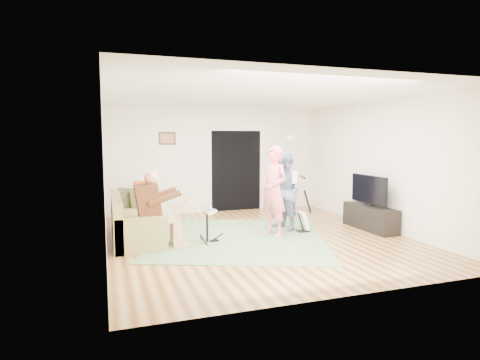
{
  "coord_description": "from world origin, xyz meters",
  "views": [
    {
      "loc": [
        -2.74,
        -7.01,
        1.91
      ],
      "look_at": [
        -0.26,
        0.3,
        1.1
      ],
      "focal_mm": 30.0,
      "sensor_mm": 36.0,
      "label": 1
    }
  ],
  "objects_px": {
    "guitar_spare": "(303,220)",
    "torchiere_lamp": "(290,161)",
    "tv_cabinet": "(370,218)",
    "guitarist": "(285,191)",
    "sofa": "(132,225)",
    "dining_chair": "(142,210)",
    "television": "(369,189)",
    "drum_kit": "(207,227)",
    "singer": "(274,191)"
  },
  "relations": [
    {
      "from": "guitar_spare",
      "to": "torchiere_lamp",
      "type": "relative_size",
      "value": 0.44
    },
    {
      "from": "tv_cabinet",
      "to": "guitarist",
      "type": "bearing_deg",
      "value": 164.64
    },
    {
      "from": "torchiere_lamp",
      "to": "sofa",
      "type": "bearing_deg",
      "value": -160.82
    },
    {
      "from": "dining_chair",
      "to": "television",
      "type": "xyz_separation_m",
      "value": [
        4.44,
        -1.97,
        0.51
      ]
    },
    {
      "from": "drum_kit",
      "to": "dining_chair",
      "type": "distance_m",
      "value": 2.17
    },
    {
      "from": "television",
      "to": "torchiere_lamp",
      "type": "bearing_deg",
      "value": 111.96
    },
    {
      "from": "drum_kit",
      "to": "guitarist",
      "type": "xyz_separation_m",
      "value": [
        1.75,
        0.44,
        0.53
      ]
    },
    {
      "from": "drum_kit",
      "to": "guitar_spare",
      "type": "distance_m",
      "value": 2.06
    },
    {
      "from": "guitarist",
      "to": "television",
      "type": "xyz_separation_m",
      "value": [
        1.7,
        -0.48,
        0.03
      ]
    },
    {
      "from": "torchiere_lamp",
      "to": "tv_cabinet",
      "type": "xyz_separation_m",
      "value": [
        0.88,
        -2.06,
        -1.09
      ]
    },
    {
      "from": "guitar_spare",
      "to": "tv_cabinet",
      "type": "relative_size",
      "value": 0.62
    },
    {
      "from": "guitar_spare",
      "to": "tv_cabinet",
      "type": "bearing_deg",
      "value": -8.47
    },
    {
      "from": "sofa",
      "to": "drum_kit",
      "type": "distance_m",
      "value": 1.45
    },
    {
      "from": "guitarist",
      "to": "tv_cabinet",
      "type": "height_order",
      "value": "guitarist"
    },
    {
      "from": "sofa",
      "to": "drum_kit",
      "type": "bearing_deg",
      "value": -26.67
    },
    {
      "from": "sofa",
      "to": "tv_cabinet",
      "type": "height_order",
      "value": "sofa"
    },
    {
      "from": "guitar_spare",
      "to": "television",
      "type": "height_order",
      "value": "television"
    },
    {
      "from": "guitarist",
      "to": "television",
      "type": "relative_size",
      "value": 1.49
    },
    {
      "from": "drum_kit",
      "to": "singer",
      "type": "relative_size",
      "value": 0.38
    },
    {
      "from": "sofa",
      "to": "singer",
      "type": "xyz_separation_m",
      "value": [
        2.67,
        -0.54,
        0.59
      ]
    },
    {
      "from": "singer",
      "to": "dining_chair",
      "type": "distance_m",
      "value": 3.03
    },
    {
      "from": "dining_chair",
      "to": "tv_cabinet",
      "type": "xyz_separation_m",
      "value": [
        4.49,
        -1.97,
        -0.09
      ]
    },
    {
      "from": "guitar_spare",
      "to": "dining_chair",
      "type": "bearing_deg",
      "value": 149.94
    },
    {
      "from": "guitarist",
      "to": "guitar_spare",
      "type": "distance_m",
      "value": 0.7
    },
    {
      "from": "singer",
      "to": "sofa",
      "type": "bearing_deg",
      "value": -120.54
    },
    {
      "from": "drum_kit",
      "to": "torchiere_lamp",
      "type": "relative_size",
      "value": 0.34
    },
    {
      "from": "sofa",
      "to": "torchiere_lamp",
      "type": "height_order",
      "value": "torchiere_lamp"
    },
    {
      "from": "singer",
      "to": "guitar_spare",
      "type": "height_order",
      "value": "singer"
    },
    {
      "from": "guitarist",
      "to": "television",
      "type": "bearing_deg",
      "value": 65.62
    },
    {
      "from": "guitarist",
      "to": "dining_chair",
      "type": "xyz_separation_m",
      "value": [
        -2.74,
        1.49,
        -0.47
      ]
    },
    {
      "from": "torchiere_lamp",
      "to": "guitarist",
      "type": "bearing_deg",
      "value": -118.93
    },
    {
      "from": "torchiere_lamp",
      "to": "tv_cabinet",
      "type": "bearing_deg",
      "value": -66.86
    },
    {
      "from": "guitarist",
      "to": "torchiere_lamp",
      "type": "relative_size",
      "value": 0.83
    },
    {
      "from": "singer",
      "to": "drum_kit",
      "type": "bearing_deg",
      "value": -104.53
    },
    {
      "from": "singer",
      "to": "television",
      "type": "height_order",
      "value": "singer"
    },
    {
      "from": "guitar_spare",
      "to": "dining_chair",
      "type": "xyz_separation_m",
      "value": [
        -3.04,
        1.76,
        0.1
      ]
    },
    {
      "from": "dining_chair",
      "to": "torchiere_lamp",
      "type": "bearing_deg",
      "value": 10.58
    },
    {
      "from": "singer",
      "to": "guitarist",
      "type": "relative_size",
      "value": 1.08
    },
    {
      "from": "tv_cabinet",
      "to": "television",
      "type": "bearing_deg",
      "value": -180.0
    },
    {
      "from": "sofa",
      "to": "television",
      "type": "relative_size",
      "value": 1.92
    },
    {
      "from": "sofa",
      "to": "guitarist",
      "type": "xyz_separation_m",
      "value": [
        3.04,
        -0.21,
        0.53
      ]
    },
    {
      "from": "sofa",
      "to": "dining_chair",
      "type": "height_order",
      "value": "dining_chair"
    },
    {
      "from": "guitar_spare",
      "to": "tv_cabinet",
      "type": "height_order",
      "value": "guitar_spare"
    },
    {
      "from": "television",
      "to": "dining_chair",
      "type": "bearing_deg",
      "value": 156.01
    },
    {
      "from": "torchiere_lamp",
      "to": "dining_chair",
      "type": "relative_size",
      "value": 2.03
    },
    {
      "from": "singer",
      "to": "tv_cabinet",
      "type": "relative_size",
      "value": 1.25
    },
    {
      "from": "television",
      "to": "singer",
      "type": "bearing_deg",
      "value": 175.76
    },
    {
      "from": "guitarist",
      "to": "tv_cabinet",
      "type": "relative_size",
      "value": 1.17
    },
    {
      "from": "guitarist",
      "to": "torchiere_lamp",
      "type": "distance_m",
      "value": 1.88
    },
    {
      "from": "tv_cabinet",
      "to": "television",
      "type": "distance_m",
      "value": 0.6
    }
  ]
}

